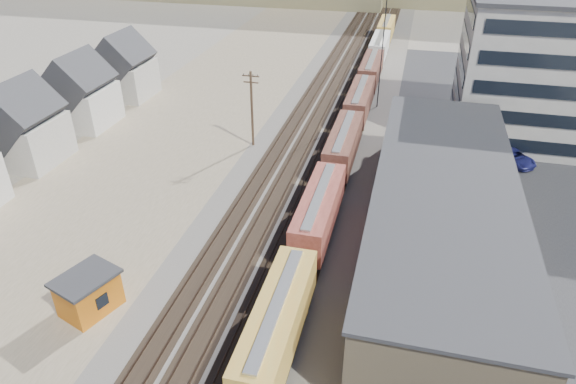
% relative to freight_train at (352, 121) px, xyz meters
% --- Properties ---
extents(ballast_bed, '(18.00, 200.00, 0.06)m').
position_rel_freight_train_xyz_m(ballast_bed, '(-3.80, 3.19, -2.76)').
color(ballast_bed, '#4C4742').
rests_on(ballast_bed, ground).
extents(dirt_yard, '(24.00, 180.00, 0.03)m').
position_rel_freight_train_xyz_m(dirt_yard, '(-23.80, -6.81, -2.78)').
color(dirt_yard, '#6C604A').
rests_on(dirt_yard, ground).
extents(asphalt_lot, '(26.00, 120.00, 0.04)m').
position_rel_freight_train_xyz_m(asphalt_lot, '(18.20, -11.81, -2.77)').
color(asphalt_lot, '#232326').
rests_on(asphalt_lot, ground).
extents(rail_tracks, '(11.40, 200.00, 0.24)m').
position_rel_freight_train_xyz_m(rail_tracks, '(-4.35, 3.19, -2.68)').
color(rail_tracks, black).
rests_on(rail_tracks, ground).
extents(freight_train, '(3.00, 119.74, 4.46)m').
position_rel_freight_train_xyz_m(freight_train, '(0.00, 0.00, 0.00)').
color(freight_train, black).
rests_on(freight_train, ground).
extents(warehouse, '(12.40, 40.40, 7.25)m').
position_rel_freight_train_xyz_m(warehouse, '(11.18, -21.81, 0.86)').
color(warehouse, '#9F8864').
rests_on(warehouse, ground).
extents(office_tower, '(22.60, 18.60, 18.45)m').
position_rel_freight_train_xyz_m(office_tower, '(24.15, 8.14, 6.47)').
color(office_tower, '#9E998E').
rests_on(office_tower, ground).
extents(utility_pole_north, '(2.20, 0.32, 10.00)m').
position_rel_freight_train_xyz_m(utility_pole_north, '(-12.30, -4.81, 2.50)').
color(utility_pole_north, '#382619').
rests_on(utility_pole_north, ground).
extents(radio_mast, '(1.20, 0.16, 18.00)m').
position_rel_freight_train_xyz_m(radio_mast, '(2.20, 13.19, 6.33)').
color(radio_mast, black).
rests_on(radio_mast, ground).
extents(maintenance_shed, '(4.92, 5.56, 3.39)m').
position_rel_freight_train_xyz_m(maintenance_shed, '(-15.63, -37.36, -1.06)').
color(maintenance_shed, '#C76712').
rests_on(maintenance_shed, ground).
extents(parked_car_blue, '(5.97, 6.58, 1.70)m').
position_rel_freight_train_xyz_m(parked_car_blue, '(20.24, -1.87, -1.94)').
color(parked_car_blue, navy).
rests_on(parked_car_blue, ground).
extents(parked_car_far, '(3.52, 5.31, 1.68)m').
position_rel_freight_train_xyz_m(parked_car_far, '(22.32, 9.14, -1.95)').
color(parked_car_far, silver).
rests_on(parked_car_far, ground).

